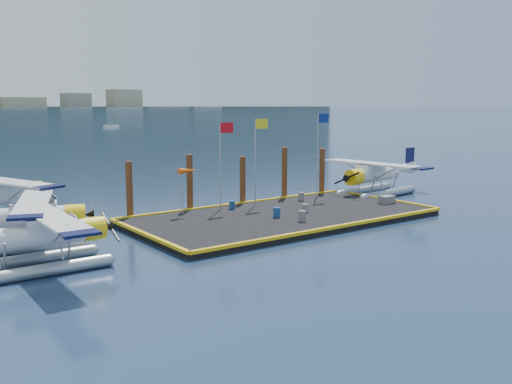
% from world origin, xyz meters
% --- Properties ---
extents(ground, '(4000.00, 4000.00, 0.00)m').
position_xyz_m(ground, '(0.00, 0.00, 0.00)').
color(ground, '#192E4D').
rests_on(ground, ground).
extents(dock, '(20.00, 10.00, 0.40)m').
position_xyz_m(dock, '(0.00, 0.00, 0.20)').
color(dock, black).
rests_on(dock, ground).
extents(dock_bumpers, '(20.25, 10.25, 0.18)m').
position_xyz_m(dock_bumpers, '(0.00, 0.00, 0.49)').
color(dock_bumpers, gold).
rests_on(dock_bumpers, dock).
extents(seaplane_a, '(8.73, 9.61, 3.43)m').
position_xyz_m(seaplane_a, '(-16.26, -2.32, 1.49)').
color(seaplane_a, '#949BA2').
rests_on(seaplane_a, ground).
extents(seaplane_b, '(9.19, 9.77, 3.52)m').
position_xyz_m(seaplane_b, '(-15.81, 2.12, 1.53)').
color(seaplane_b, '#949BA2').
rests_on(seaplane_b, ground).
extents(seaplane_d, '(9.68, 10.68, 3.78)m').
position_xyz_m(seaplane_d, '(12.23, 3.10, 1.65)').
color(seaplane_d, '#949BA2').
rests_on(seaplane_d, ground).
extents(drum_1, '(0.48, 0.48, 0.68)m').
position_xyz_m(drum_1, '(-0.50, -2.55, 0.74)').
color(drum_1, slate).
rests_on(drum_1, dock).
extents(drum_2, '(0.41, 0.41, 0.57)m').
position_xyz_m(drum_2, '(1.53, -0.51, 0.69)').
color(drum_2, slate).
rests_on(drum_2, dock).
extents(drum_3, '(0.46, 0.46, 0.65)m').
position_xyz_m(drum_3, '(-1.00, -0.61, 0.72)').
color(drum_3, navy).
rests_on(drum_3, dock).
extents(drum_4, '(0.45, 0.45, 0.64)m').
position_xyz_m(drum_4, '(4.41, 3.24, 0.72)').
color(drum_4, slate).
rests_on(drum_4, dock).
extents(drum_5, '(0.41, 0.41, 0.58)m').
position_xyz_m(drum_5, '(-1.73, 3.49, 0.69)').
color(drum_5, navy).
rests_on(drum_5, dock).
extents(crate, '(1.12, 0.74, 0.56)m').
position_xyz_m(crate, '(8.73, -1.38, 0.68)').
color(crate, slate).
rests_on(crate, dock).
extents(flagpole_red, '(1.14, 0.08, 6.00)m').
position_xyz_m(flagpole_red, '(-2.29, 3.80, 4.40)').
color(flagpole_red, '#9A9AA2').
rests_on(flagpole_red, dock).
extents(flagpole_yellow, '(1.14, 0.08, 6.20)m').
position_xyz_m(flagpole_yellow, '(0.70, 3.80, 4.51)').
color(flagpole_yellow, '#9A9AA2').
rests_on(flagpole_yellow, dock).
extents(flagpole_blue, '(1.14, 0.08, 6.50)m').
position_xyz_m(flagpole_blue, '(6.70, 3.80, 4.69)').
color(flagpole_blue, '#9A9AA2').
rests_on(flagpole_blue, dock).
extents(windsock, '(1.40, 0.44, 3.12)m').
position_xyz_m(windsock, '(-5.03, 3.80, 3.23)').
color(windsock, '#9A9AA2').
rests_on(windsock, dock).
extents(piling_0, '(0.44, 0.44, 4.00)m').
position_xyz_m(piling_0, '(-8.50, 5.40, 2.00)').
color(piling_0, '#482114').
rests_on(piling_0, ground).
extents(piling_1, '(0.44, 0.44, 4.20)m').
position_xyz_m(piling_1, '(-4.00, 5.40, 2.10)').
color(piling_1, '#482114').
rests_on(piling_1, ground).
extents(piling_2, '(0.44, 0.44, 3.80)m').
position_xyz_m(piling_2, '(0.50, 5.40, 1.90)').
color(piling_2, '#482114').
rests_on(piling_2, ground).
extents(piling_3, '(0.44, 0.44, 4.30)m').
position_xyz_m(piling_3, '(4.50, 5.40, 2.15)').
color(piling_3, '#482114').
rests_on(piling_3, ground).
extents(piling_4, '(0.44, 0.44, 4.00)m').
position_xyz_m(piling_4, '(8.50, 5.40, 2.00)').
color(piling_4, '#482114').
rests_on(piling_4, ground).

